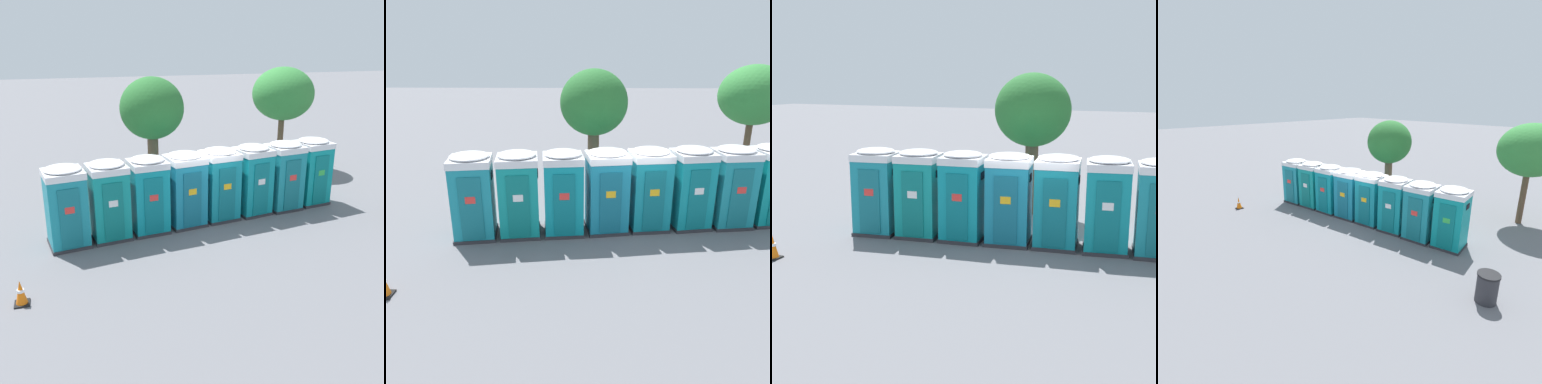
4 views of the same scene
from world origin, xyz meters
The scene contains 13 objects.
ground_plane centered at (0.00, 0.00, 0.00)m, with size 120.00×120.00×0.00m, color slate.
portapotty_0 centered at (-4.51, -0.90, 1.28)m, with size 1.37×1.38×2.54m.
portapotty_1 centered at (-3.21, -0.69, 1.28)m, with size 1.34×1.36×2.54m.
portapotty_2 centered at (-1.91, -0.52, 1.28)m, with size 1.31×1.33×2.54m.
portapotty_3 centered at (-0.62, -0.32, 1.28)m, with size 1.39×1.38×2.54m.
portapotty_4 centered at (0.68, -0.12, 1.28)m, with size 1.33×1.35×2.54m.
portapotty_5 centered at (1.98, 0.04, 1.28)m, with size 1.35×1.39×2.54m.
portapotty_6 centered at (3.29, 0.18, 1.28)m, with size 1.35×1.35×2.54m.
portapotty_7 centered at (4.58, 0.43, 1.28)m, with size 1.37×1.38×2.54m.
street_tree_0 centered at (-1.00, 3.14, 3.42)m, with size 2.50×2.50×4.70m.
street_tree_1 centered at (5.66, 5.19, 3.57)m, with size 2.88×2.88×4.82m.
trash_can centered at (7.14, -1.98, 0.48)m, with size 0.66×0.66×0.94m.
traffic_cone centered at (-5.71, -3.97, 0.31)m, with size 0.36×0.36×0.64m.
Camera 4 is at (9.91, -10.19, 5.85)m, focal length 28.00 mm.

